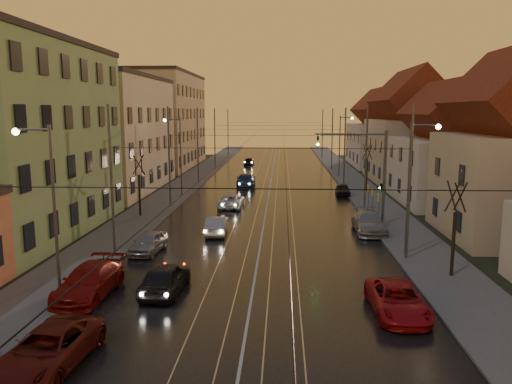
% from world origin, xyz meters
% --- Properties ---
extents(ground, '(160.00, 160.00, 0.00)m').
position_xyz_m(ground, '(0.00, 0.00, 0.00)').
color(ground, black).
rests_on(ground, ground).
extents(road, '(16.00, 120.00, 0.04)m').
position_xyz_m(road, '(0.00, 40.00, 0.02)').
color(road, black).
rests_on(road, ground).
extents(sidewalk_left, '(4.00, 120.00, 0.15)m').
position_xyz_m(sidewalk_left, '(-10.00, 40.00, 0.07)').
color(sidewalk_left, '#4C4C4C').
rests_on(sidewalk_left, ground).
extents(sidewalk_right, '(4.00, 120.00, 0.15)m').
position_xyz_m(sidewalk_right, '(10.00, 40.00, 0.07)').
color(sidewalk_right, '#4C4C4C').
rests_on(sidewalk_right, ground).
extents(tram_rail_0, '(0.06, 120.00, 0.03)m').
position_xyz_m(tram_rail_0, '(-2.20, 40.00, 0.06)').
color(tram_rail_0, gray).
rests_on(tram_rail_0, road).
extents(tram_rail_1, '(0.06, 120.00, 0.03)m').
position_xyz_m(tram_rail_1, '(-0.77, 40.00, 0.06)').
color(tram_rail_1, gray).
rests_on(tram_rail_1, road).
extents(tram_rail_2, '(0.06, 120.00, 0.03)m').
position_xyz_m(tram_rail_2, '(0.77, 40.00, 0.06)').
color(tram_rail_2, gray).
rests_on(tram_rail_2, road).
extents(tram_rail_3, '(0.06, 120.00, 0.03)m').
position_xyz_m(tram_rail_3, '(2.20, 40.00, 0.06)').
color(tram_rail_3, gray).
rests_on(tram_rail_3, road).
extents(apartment_left_1, '(10.00, 18.00, 13.00)m').
position_xyz_m(apartment_left_1, '(-17.50, 14.00, 6.50)').
color(apartment_left_1, '#72935E').
rests_on(apartment_left_1, ground).
extents(apartment_left_2, '(10.00, 20.00, 12.00)m').
position_xyz_m(apartment_left_2, '(-17.50, 34.00, 6.00)').
color(apartment_left_2, beige).
rests_on(apartment_left_2, ground).
extents(apartment_left_3, '(10.00, 24.00, 14.00)m').
position_xyz_m(apartment_left_3, '(-17.50, 58.00, 7.00)').
color(apartment_left_3, tan).
rests_on(apartment_left_3, ground).
extents(house_right_2, '(9.18, 12.24, 9.20)m').
position_xyz_m(house_right_2, '(17.00, 28.00, 4.64)').
color(house_right_2, silver).
rests_on(house_right_2, ground).
extents(house_right_3, '(9.18, 14.28, 11.50)m').
position_xyz_m(house_right_3, '(17.00, 43.00, 5.80)').
color(house_right_3, '#B8AE8D').
rests_on(house_right_3, ground).
extents(house_right_4, '(9.18, 16.32, 10.00)m').
position_xyz_m(house_right_4, '(17.00, 61.00, 5.05)').
color(house_right_4, silver).
rests_on(house_right_4, ground).
extents(catenary_pole_l_1, '(0.16, 0.16, 9.00)m').
position_xyz_m(catenary_pole_l_1, '(-8.60, 9.00, 4.50)').
color(catenary_pole_l_1, '#595B60').
rests_on(catenary_pole_l_1, ground).
extents(catenary_pole_r_1, '(0.16, 0.16, 9.00)m').
position_xyz_m(catenary_pole_r_1, '(8.60, 9.00, 4.50)').
color(catenary_pole_r_1, '#595B60').
rests_on(catenary_pole_r_1, ground).
extents(catenary_pole_l_2, '(0.16, 0.16, 9.00)m').
position_xyz_m(catenary_pole_l_2, '(-8.60, 24.00, 4.50)').
color(catenary_pole_l_2, '#595B60').
rests_on(catenary_pole_l_2, ground).
extents(catenary_pole_r_2, '(0.16, 0.16, 9.00)m').
position_xyz_m(catenary_pole_r_2, '(8.60, 24.00, 4.50)').
color(catenary_pole_r_2, '#595B60').
rests_on(catenary_pole_r_2, ground).
extents(catenary_pole_l_3, '(0.16, 0.16, 9.00)m').
position_xyz_m(catenary_pole_l_3, '(-8.60, 39.00, 4.50)').
color(catenary_pole_l_3, '#595B60').
rests_on(catenary_pole_l_3, ground).
extents(catenary_pole_r_3, '(0.16, 0.16, 9.00)m').
position_xyz_m(catenary_pole_r_3, '(8.60, 39.00, 4.50)').
color(catenary_pole_r_3, '#595B60').
rests_on(catenary_pole_r_3, ground).
extents(catenary_pole_l_4, '(0.16, 0.16, 9.00)m').
position_xyz_m(catenary_pole_l_4, '(-8.60, 54.00, 4.50)').
color(catenary_pole_l_4, '#595B60').
rests_on(catenary_pole_l_4, ground).
extents(catenary_pole_r_4, '(0.16, 0.16, 9.00)m').
position_xyz_m(catenary_pole_r_4, '(8.60, 54.00, 4.50)').
color(catenary_pole_r_4, '#595B60').
rests_on(catenary_pole_r_4, ground).
extents(catenary_pole_l_5, '(0.16, 0.16, 9.00)m').
position_xyz_m(catenary_pole_l_5, '(-8.60, 72.00, 4.50)').
color(catenary_pole_l_5, '#595B60').
rests_on(catenary_pole_l_5, ground).
extents(catenary_pole_r_5, '(0.16, 0.16, 9.00)m').
position_xyz_m(catenary_pole_r_5, '(8.60, 72.00, 4.50)').
color(catenary_pole_r_5, '#595B60').
rests_on(catenary_pole_r_5, ground).
extents(street_lamp_0, '(1.75, 0.32, 8.00)m').
position_xyz_m(street_lamp_0, '(-9.10, 2.00, 4.89)').
color(street_lamp_0, '#595B60').
rests_on(street_lamp_0, ground).
extents(street_lamp_1, '(1.75, 0.32, 8.00)m').
position_xyz_m(street_lamp_1, '(9.10, 10.00, 4.89)').
color(street_lamp_1, '#595B60').
rests_on(street_lamp_1, ground).
extents(street_lamp_2, '(1.75, 0.32, 8.00)m').
position_xyz_m(street_lamp_2, '(-9.10, 30.00, 4.89)').
color(street_lamp_2, '#595B60').
rests_on(street_lamp_2, ground).
extents(street_lamp_3, '(1.75, 0.32, 8.00)m').
position_xyz_m(street_lamp_3, '(9.10, 46.00, 4.89)').
color(street_lamp_3, '#595B60').
rests_on(street_lamp_3, ground).
extents(traffic_light_mast, '(5.30, 0.32, 7.20)m').
position_xyz_m(traffic_light_mast, '(7.99, 18.00, 4.60)').
color(traffic_light_mast, '#595B60').
rests_on(traffic_light_mast, ground).
extents(bare_tree_0, '(1.09, 1.09, 5.11)m').
position_xyz_m(bare_tree_0, '(-10.20, 20.00, 2.49)').
color(bare_tree_0, black).
rests_on(bare_tree_0, ground).
extents(bare_tree_1, '(1.09, 1.09, 5.11)m').
position_xyz_m(bare_tree_1, '(10.20, 6.00, 2.49)').
color(bare_tree_1, black).
rests_on(bare_tree_1, ground).
extents(bare_tree_2, '(1.09, 1.09, 5.11)m').
position_xyz_m(bare_tree_2, '(10.40, 34.00, 2.49)').
color(bare_tree_2, black).
rests_on(bare_tree_2, ground).
extents(driving_car_0, '(1.93, 4.40, 1.48)m').
position_xyz_m(driving_car_0, '(-4.18, 3.20, 0.74)').
color(driving_car_0, black).
rests_on(driving_car_0, ground).
extents(driving_car_1, '(1.58, 4.04, 1.31)m').
position_xyz_m(driving_car_1, '(-3.20, 14.61, 0.65)').
color(driving_car_1, '#AFAEB4').
rests_on(driving_car_1, ground).
extents(driving_car_2, '(2.13, 4.51, 1.25)m').
position_xyz_m(driving_car_2, '(-3.17, 24.48, 0.62)').
color(driving_car_2, '#B9B9B9').
rests_on(driving_car_2, ground).
extents(driving_car_3, '(2.39, 5.35, 1.52)m').
position_xyz_m(driving_car_3, '(-2.78, 37.26, 0.76)').
color(driving_car_3, '#192C4D').
rests_on(driving_car_3, ground).
extents(driving_car_4, '(1.54, 3.78, 1.29)m').
position_xyz_m(driving_car_4, '(-3.95, 59.91, 0.64)').
color(driving_car_4, black).
rests_on(driving_car_4, ground).
extents(parked_left_1, '(2.63, 5.01, 1.34)m').
position_xyz_m(parked_left_1, '(-6.45, -4.06, 0.67)').
color(parked_left_1, '#601510').
rests_on(parked_left_1, ground).
extents(parked_left_2, '(2.29, 5.13, 1.46)m').
position_xyz_m(parked_left_2, '(-7.60, 2.49, 0.73)').
color(parked_left_2, maroon).
rests_on(parked_left_2, ground).
extents(parked_left_3, '(1.93, 3.93, 1.29)m').
position_xyz_m(parked_left_3, '(-6.78, 9.86, 0.64)').
color(parked_left_3, '#949499').
rests_on(parked_left_3, ground).
extents(parked_right_0, '(2.22, 4.67, 1.29)m').
position_xyz_m(parked_right_0, '(6.32, 1.11, 0.64)').
color(parked_right_0, '#AE1119').
rests_on(parked_right_0, ground).
extents(parked_right_1, '(2.15, 5.13, 1.48)m').
position_xyz_m(parked_right_1, '(7.60, 15.76, 0.74)').
color(parked_right_1, gray).
rests_on(parked_right_1, ground).
extents(parked_right_2, '(1.63, 3.64, 1.22)m').
position_xyz_m(parked_right_2, '(7.60, 31.56, 0.61)').
color(parked_right_2, black).
rests_on(parked_right_2, ground).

